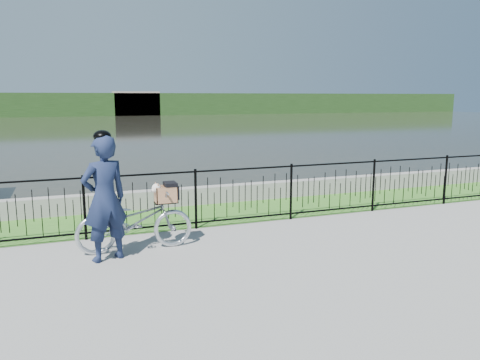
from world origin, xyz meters
name	(u,v)px	position (x,y,z in m)	size (l,w,h in m)	color
ground	(280,248)	(0.00, 0.00, 0.00)	(120.00, 120.00, 0.00)	gray
grass_strip	(229,212)	(0.00, 2.60, 0.00)	(60.00, 2.00, 0.01)	#397023
water	(107,128)	(0.00, 33.00, 0.00)	(120.00, 120.00, 0.00)	#29281F
quay_wall	(215,194)	(0.00, 3.60, 0.20)	(60.00, 0.30, 0.40)	gray
fence	(245,195)	(0.00, 1.60, 0.58)	(14.00, 0.06, 1.15)	black
far_treeline	(89,104)	(0.00, 60.00, 1.50)	(120.00, 6.00, 3.00)	#203E18
far_building_right	(136,103)	(6.00, 58.50, 1.60)	(6.00, 3.00, 3.20)	gray
bicycle_rig	(135,220)	(-2.25, 0.71, 0.50)	(1.87, 0.65, 1.11)	silver
cyclist	(104,197)	(-2.74, 0.40, 0.98)	(0.81, 0.67, 1.99)	#16203D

